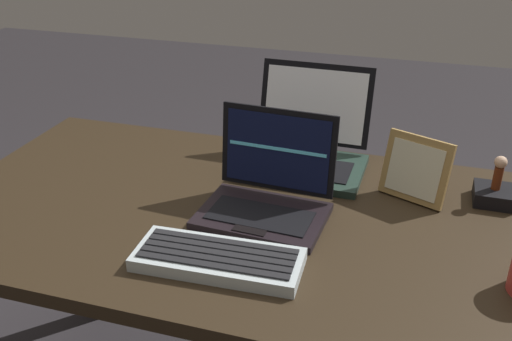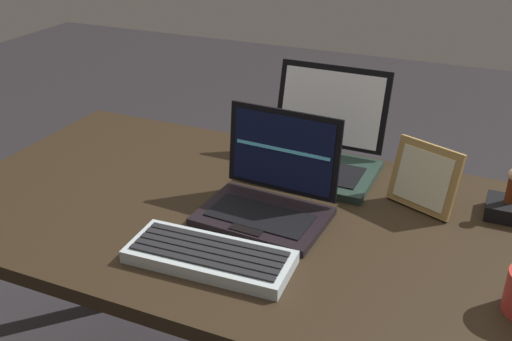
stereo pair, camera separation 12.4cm
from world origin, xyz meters
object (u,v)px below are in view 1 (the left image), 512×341
object	(u,v)px
external_keyboard	(218,259)
photo_frame	(416,169)
laptop_front	(267,194)
laptop_rear	(305,148)
figurine	(499,170)
figurine_stand	(494,195)

from	to	relation	value
external_keyboard	photo_frame	world-z (taller)	photo_frame
laptop_front	laptop_rear	distance (m)	0.27
photo_frame	figurine	xyz separation A→B (m)	(0.18, 0.04, 0.01)
photo_frame	figurine_stand	distance (m)	0.20
laptop_front	figurine	world-z (taller)	laptop_front
figurine_stand	laptop_rear	bearing A→B (deg)	172.00
laptop_front	external_keyboard	world-z (taller)	laptop_front
external_keyboard	photo_frame	distance (m)	0.53
laptop_rear	figurine	distance (m)	0.48
laptop_front	figurine	distance (m)	0.54
external_keyboard	figurine_stand	world-z (taller)	figurine_stand
laptop_rear	figurine_stand	size ratio (longest dim) A/B	3.52
laptop_rear	photo_frame	distance (m)	0.31
laptop_front	figurine_stand	size ratio (longest dim) A/B	3.16
figurine_stand	figurine	world-z (taller)	figurine
figurine_stand	figurine	bearing A→B (deg)	0.00
photo_frame	figurine	world-z (taller)	photo_frame
laptop_front	photo_frame	bearing A→B (deg)	27.52
photo_frame	figurine_stand	xyz separation A→B (m)	(0.18, 0.04, -0.06)
laptop_front	external_keyboard	size ratio (longest dim) A/B	0.86
photo_frame	figurine	bearing A→B (deg)	12.02
external_keyboard	laptop_front	bearing A→B (deg)	81.12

